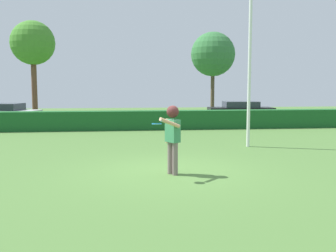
{
  "coord_description": "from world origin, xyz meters",
  "views": [
    {
      "loc": [
        -1.26,
        -9.96,
        2.28
      ],
      "look_at": [
        0.03,
        0.71,
        1.15
      ],
      "focal_mm": 41.24,
      "sensor_mm": 36.0,
      "label": 1
    }
  ],
  "objects_px": {
    "person": "(172,131)",
    "birch_tree": "(33,44)",
    "parked_car_silver": "(2,113)",
    "parked_car_black": "(241,110)",
    "frisbee": "(157,124)",
    "lamppost": "(250,54)",
    "oak_tree": "(213,54)"
  },
  "relations": [
    {
      "from": "person",
      "to": "birch_tree",
      "type": "xyz_separation_m",
      "value": [
        -7.01,
        16.86,
        3.89
      ]
    },
    {
      "from": "parked_car_silver",
      "to": "parked_car_black",
      "type": "relative_size",
      "value": 1.04
    },
    {
      "from": "frisbee",
      "to": "parked_car_silver",
      "type": "relative_size",
      "value": 0.05
    },
    {
      "from": "frisbee",
      "to": "lamppost",
      "type": "height_order",
      "value": "lamppost"
    },
    {
      "from": "parked_car_silver",
      "to": "frisbee",
      "type": "bearing_deg",
      "value": -61.65
    },
    {
      "from": "birch_tree",
      "to": "lamppost",
      "type": "bearing_deg",
      "value": -50.59
    },
    {
      "from": "parked_car_silver",
      "to": "parked_car_black",
      "type": "distance_m",
      "value": 14.8
    },
    {
      "from": "parked_car_black",
      "to": "oak_tree",
      "type": "xyz_separation_m",
      "value": [
        -0.94,
        4.04,
        3.92
      ]
    },
    {
      "from": "person",
      "to": "parked_car_silver",
      "type": "distance_m",
      "value": 16.14
    },
    {
      "from": "parked_car_black",
      "to": "parked_car_silver",
      "type": "bearing_deg",
      "value": -175.67
    },
    {
      "from": "person",
      "to": "parked_car_silver",
      "type": "relative_size",
      "value": 0.4
    },
    {
      "from": "birch_tree",
      "to": "frisbee",
      "type": "bearing_deg",
      "value": -69.39
    },
    {
      "from": "parked_car_silver",
      "to": "birch_tree",
      "type": "xyz_separation_m",
      "value": [
        1.24,
        3.0,
        4.32
      ]
    },
    {
      "from": "parked_car_silver",
      "to": "birch_tree",
      "type": "distance_m",
      "value": 5.4
    },
    {
      "from": "person",
      "to": "frisbee",
      "type": "relative_size",
      "value": 7.4
    },
    {
      "from": "person",
      "to": "parked_car_black",
      "type": "height_order",
      "value": "person"
    },
    {
      "from": "lamppost",
      "to": "parked_car_silver",
      "type": "relative_size",
      "value": 1.39
    },
    {
      "from": "frisbee",
      "to": "person",
      "type": "bearing_deg",
      "value": 51.91
    },
    {
      "from": "lamppost",
      "to": "parked_car_silver",
      "type": "bearing_deg",
      "value": 140.28
    },
    {
      "from": "lamppost",
      "to": "parked_car_silver",
      "type": "distance_m",
      "value": 15.39
    },
    {
      "from": "parked_car_silver",
      "to": "oak_tree",
      "type": "xyz_separation_m",
      "value": [
        13.82,
        5.15,
        3.92
      ]
    },
    {
      "from": "parked_car_silver",
      "to": "birch_tree",
      "type": "relative_size",
      "value": 0.69
    },
    {
      "from": "parked_car_silver",
      "to": "parked_car_black",
      "type": "xyz_separation_m",
      "value": [
        14.76,
        1.12,
        0.0
      ]
    },
    {
      "from": "frisbee",
      "to": "lamppost",
      "type": "relative_size",
      "value": 0.04
    },
    {
      "from": "oak_tree",
      "to": "parked_car_silver",
      "type": "bearing_deg",
      "value": -159.54
    },
    {
      "from": "lamppost",
      "to": "oak_tree",
      "type": "bearing_deg",
      "value": 81.71
    },
    {
      "from": "lamppost",
      "to": "birch_tree",
      "type": "bearing_deg",
      "value": 129.41
    },
    {
      "from": "lamppost",
      "to": "parked_car_silver",
      "type": "height_order",
      "value": "lamppost"
    },
    {
      "from": "lamppost",
      "to": "birch_tree",
      "type": "height_order",
      "value": "birch_tree"
    },
    {
      "from": "lamppost",
      "to": "birch_tree",
      "type": "distance_m",
      "value": 16.49
    },
    {
      "from": "oak_tree",
      "to": "birch_tree",
      "type": "height_order",
      "value": "birch_tree"
    },
    {
      "from": "parked_car_black",
      "to": "oak_tree",
      "type": "relative_size",
      "value": 0.68
    }
  ]
}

